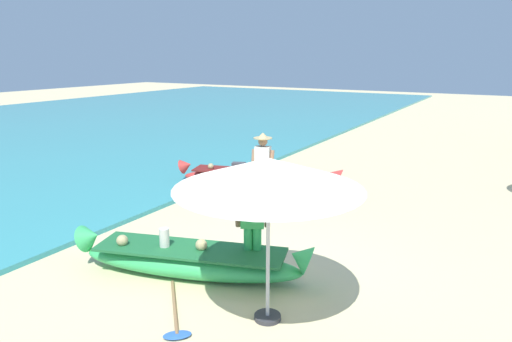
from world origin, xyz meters
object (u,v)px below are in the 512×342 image
object	(u,v)px
patio_umbrella_large	(268,174)
boat_red_midground	(257,179)
paddle	(175,316)
boat_green_foreground	(190,260)
person_tourist_customer	(253,223)
person_vendor_hatted	(263,162)

from	to	relation	value
patio_umbrella_large	boat_red_midground	bearing A→B (deg)	121.26
boat_red_midground	paddle	bearing A→B (deg)	-70.20
paddle	boat_green_foreground	bearing A→B (deg)	118.72
boat_red_midground	paddle	xyz separation A→B (m)	(2.11, -5.87, -0.25)
person_tourist_customer	boat_red_midground	bearing A→B (deg)	119.12
boat_green_foreground	person_vendor_hatted	bearing A→B (deg)	102.86
boat_red_midground	boat_green_foreground	bearing A→B (deg)	-72.41
person_vendor_hatted	paddle	bearing A→B (deg)	-73.45
paddle	patio_umbrella_large	bearing A→B (deg)	28.91
person_vendor_hatted	person_tourist_customer	xyz separation A→B (m)	(1.79, -3.50, -0.06)
person_tourist_customer	boat_green_foreground	bearing A→B (deg)	-151.42
boat_red_midground	person_vendor_hatted	xyz separation A→B (m)	(0.60, -0.79, 0.69)
boat_green_foreground	person_vendor_hatted	world-z (taller)	person_vendor_hatted
person_vendor_hatted	boat_red_midground	bearing A→B (deg)	127.35
boat_green_foreground	paddle	bearing A→B (deg)	-61.28
boat_red_midground	person_vendor_hatted	size ratio (longest dim) A/B	2.58
person_vendor_hatted	patio_umbrella_large	distance (m)	5.28
person_tourist_customer	patio_umbrella_large	world-z (taller)	patio_umbrella_large
person_vendor_hatted	paddle	xyz separation A→B (m)	(1.51, -5.08, -0.94)
patio_umbrella_large	paddle	bearing A→B (deg)	-151.09
person_vendor_hatted	person_tourist_customer	bearing A→B (deg)	-62.96
patio_umbrella_large	paddle	distance (m)	2.34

